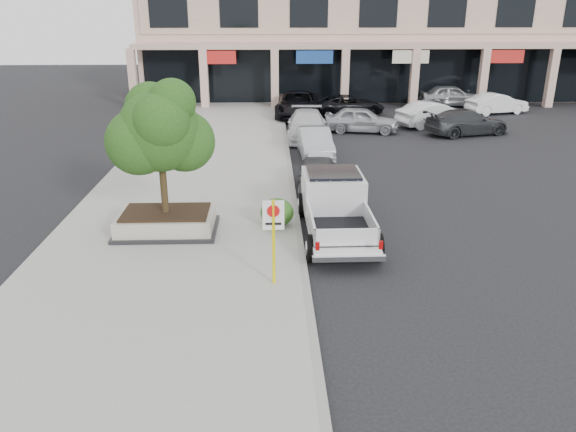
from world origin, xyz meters
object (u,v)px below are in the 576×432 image
object	(u,v)px
lot_car_a	(361,120)
lot_car_b	(433,114)
planter_tree	(165,130)
curb_car_c	(307,125)
lot_car_e	(452,96)
planter	(167,222)
no_parking_sign	(274,231)
lot_car_d	(349,105)
curb_car_a	(318,177)
lot_car_c	(467,122)
curb_car_b	(315,143)
pickup_truck	(336,208)
curb_car_d	(298,104)
lot_car_f	(497,104)

from	to	relation	value
lot_car_a	lot_car_b	distance (m)	4.89
planter_tree	curb_car_c	distance (m)	15.00
planter_tree	lot_car_e	size ratio (longest dim) A/B	0.87
planter	curb_car_c	distance (m)	14.96
no_parking_sign	lot_car_d	bearing A→B (deg)	77.83
curb_car_a	lot_car_c	xyz separation A→B (m)	(9.45, 10.49, 0.03)
lot_car_a	curb_car_b	bearing A→B (deg)	161.39
pickup_truck	lot_car_d	distance (m)	21.53
curb_car_a	lot_car_b	distance (m)	15.22
planter_tree	lot_car_c	xyz separation A→B (m)	(14.56, 14.52, -2.70)
curb_car_d	lot_car_d	distance (m)	3.57
lot_car_d	lot_car_a	bearing A→B (deg)	170.09
curb_car_b	curb_car_c	size ratio (longest dim) A/B	0.81
lot_car_b	planter	bearing A→B (deg)	121.60
no_parking_sign	curb_car_b	bearing A→B (deg)	81.02
no_parking_sign	curb_car_a	distance (m)	8.19
curb_car_c	lot_car_f	bearing A→B (deg)	31.76
curb_car_c	curb_car_d	distance (m)	6.53
planter_tree	lot_car_d	distance (m)	22.82
lot_car_c	curb_car_b	bearing A→B (deg)	101.02
curb_car_a	pickup_truck	bearing A→B (deg)	-83.39
no_parking_sign	lot_car_c	size ratio (longest dim) A/B	0.47
curb_car_c	no_parking_sign	bearing A→B (deg)	-93.08
planter	pickup_truck	distance (m)	5.47
no_parking_sign	lot_car_f	distance (m)	29.43
lot_car_d	curb_car_b	bearing A→B (deg)	154.35
lot_car_b	lot_car_e	xyz separation A→B (m)	(3.37, 7.21, 0.03)
planter_tree	lot_car_c	bearing A→B (deg)	44.92
planter_tree	lot_car_f	xyz separation A→B (m)	(18.84, 21.06, -2.72)
pickup_truck	lot_car_a	world-z (taller)	pickup_truck
no_parking_sign	lot_car_f	world-z (taller)	no_parking_sign
curb_car_b	curb_car_d	bearing A→B (deg)	88.99
planter	lot_car_d	world-z (taller)	lot_car_d
planter_tree	lot_car_a	world-z (taller)	planter_tree
no_parking_sign	lot_car_d	xyz separation A→B (m)	(5.36, 24.84, -0.96)
curb_car_b	lot_car_f	bearing A→B (deg)	37.31
no_parking_sign	lot_car_a	distance (m)	20.04
pickup_truck	lot_car_b	distance (m)	18.95
planter_tree	curb_car_a	bearing A→B (deg)	38.23
planter_tree	curb_car_b	size ratio (longest dim) A/B	0.95
no_parking_sign	lot_car_e	bearing A→B (deg)	64.47
lot_car_f	curb_car_c	bearing A→B (deg)	102.54
curb_car_c	curb_car_a	bearing A→B (deg)	-87.67
pickup_truck	curb_car_c	bearing A→B (deg)	89.46
curb_car_b	lot_car_c	bearing A→B (deg)	24.59
planter	curb_car_d	xyz separation A→B (m)	(5.26, 20.46, 0.36)
lot_car_c	lot_car_a	bearing A→B (deg)	65.28
curb_car_a	lot_car_f	size ratio (longest dim) A/B	0.96
pickup_truck	curb_car_d	xyz separation A→B (m)	(-0.19, 20.63, -0.09)
curb_car_d	lot_car_d	xyz separation A→B (m)	(3.51, 0.64, -0.16)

